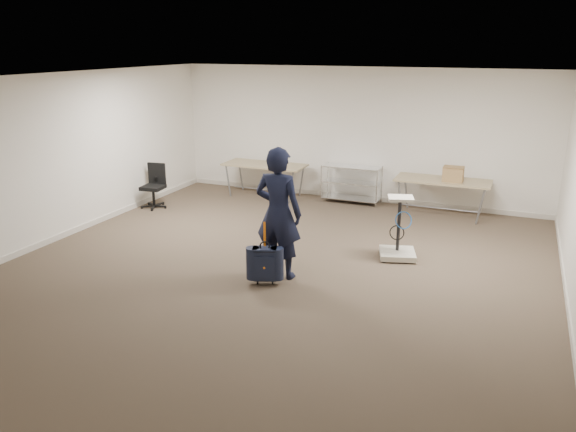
% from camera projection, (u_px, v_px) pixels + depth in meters
% --- Properties ---
extents(ground, '(9.00, 9.00, 0.00)m').
position_uv_depth(ground, '(269.00, 274.00, 8.27)').
color(ground, '#3F3426').
rests_on(ground, ground).
extents(room_shell, '(8.00, 9.00, 9.00)m').
position_uv_depth(room_shell, '(303.00, 242.00, 9.47)').
color(room_shell, white).
rests_on(room_shell, ground).
extents(folding_table_left, '(1.80, 0.75, 0.73)m').
position_uv_depth(folding_table_left, '(265.00, 166.00, 12.25)').
color(folding_table_left, '#9D8B60').
rests_on(folding_table_left, ground).
extents(folding_table_right, '(1.80, 0.75, 0.73)m').
position_uv_depth(folding_table_right, '(443.00, 182.00, 10.85)').
color(folding_table_right, '#9D8B60').
rests_on(folding_table_right, ground).
extents(wire_shelf, '(1.22, 0.47, 0.80)m').
position_uv_depth(wire_shelf, '(351.00, 182.00, 11.84)').
color(wire_shelf, silver).
rests_on(wire_shelf, ground).
extents(person, '(0.71, 0.47, 1.91)m').
position_uv_depth(person, '(278.00, 213.00, 7.94)').
color(person, black).
rests_on(person, ground).
extents(suitcase, '(0.38, 0.30, 0.92)m').
position_uv_depth(suitcase, '(265.00, 264.00, 7.83)').
color(suitcase, black).
rests_on(suitcase, ground).
extents(office_chair, '(0.54, 0.54, 0.90)m').
position_uv_depth(office_chair, '(154.00, 194.00, 11.56)').
color(office_chair, black).
rests_on(office_chair, ground).
extents(equipment_cart, '(0.68, 0.68, 1.00)m').
position_uv_depth(equipment_cart, '(398.00, 242.00, 8.82)').
color(equipment_cart, beige).
rests_on(equipment_cart, ground).
extents(cardboard_box, '(0.38, 0.28, 0.28)m').
position_uv_depth(cardboard_box, '(453.00, 174.00, 10.68)').
color(cardboard_box, olive).
rests_on(cardboard_box, folding_table_right).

